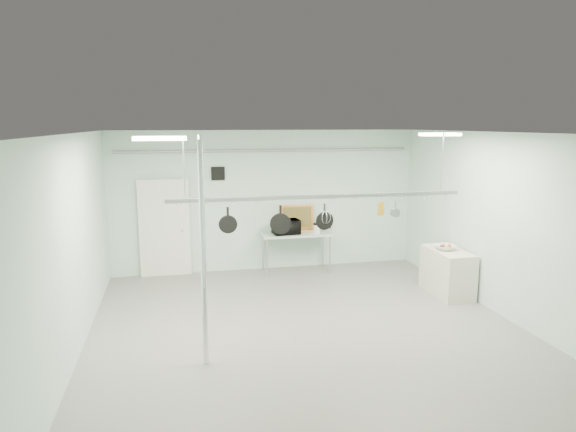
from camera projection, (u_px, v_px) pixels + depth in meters
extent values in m
plane|color=gray|center=(311.00, 336.00, 8.19)|extent=(8.00, 8.00, 0.00)
cube|color=silver|center=(313.00, 134.00, 7.62)|extent=(7.00, 8.00, 0.02)
cube|color=silver|center=(267.00, 201.00, 11.74)|extent=(7.00, 0.02, 3.20)
cube|color=silver|center=(512.00, 228.00, 8.65)|extent=(0.02, 8.00, 3.20)
cube|color=silver|center=(165.00, 229.00, 11.30)|extent=(1.10, 0.10, 2.20)
cube|color=black|center=(218.00, 173.00, 11.37)|extent=(0.30, 0.04, 0.30)
cylinder|color=gray|center=(267.00, 150.00, 11.45)|extent=(6.60, 0.07, 0.07)
cylinder|color=silver|center=(203.00, 254.00, 6.97)|extent=(0.08, 0.08, 3.20)
cube|color=#9EBAA9|center=(296.00, 234.00, 11.62)|extent=(1.60, 0.70, 0.05)
cylinder|color=#B7B7BC|center=(267.00, 258.00, 11.28)|extent=(0.04, 0.04, 0.86)
cylinder|color=#B7B7BC|center=(263.00, 252.00, 11.82)|extent=(0.04, 0.04, 0.86)
cylinder|color=#B7B7BC|center=(330.00, 254.00, 11.58)|extent=(0.04, 0.04, 0.86)
cylinder|color=#B7B7BC|center=(323.00, 248.00, 12.12)|extent=(0.04, 0.04, 0.86)
cube|color=beige|center=(447.00, 272.00, 10.13)|extent=(0.60, 1.20, 0.90)
cube|color=#B7B7BC|center=(320.00, 197.00, 8.13)|extent=(4.80, 0.06, 0.06)
cylinder|color=#B7B7BC|center=(184.00, 168.00, 7.59)|extent=(0.02, 0.02, 0.94)
cylinder|color=#B7B7BC|center=(442.00, 163.00, 8.49)|extent=(0.02, 0.02, 0.94)
cube|color=white|center=(160.00, 138.00, 6.39)|extent=(0.65, 0.30, 0.05)
cube|color=white|center=(440.00, 134.00, 8.71)|extent=(0.65, 0.30, 0.05)
imported|color=black|center=(286.00, 227.00, 11.46)|extent=(0.62, 0.45, 0.32)
cylinder|color=silver|center=(317.00, 229.00, 11.51)|extent=(0.19, 0.19, 0.20)
cube|color=#CF7B37|center=(297.00, 218.00, 11.87)|extent=(0.79, 0.17, 0.58)
cube|color=#361F12|center=(325.00, 223.00, 12.04)|extent=(0.30, 0.09, 0.25)
imported|color=silver|center=(445.00, 248.00, 10.05)|extent=(0.41, 0.41, 0.10)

